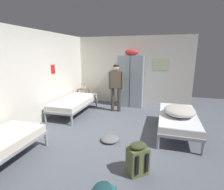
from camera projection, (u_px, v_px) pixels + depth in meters
ground_plane at (109, 136)px, 4.16m from camera, size 9.39×9.39×0.00m
room_backdrop at (83, 75)px, 5.38m from camera, size 4.36×5.93×2.55m
locker_bank at (131, 80)px, 6.40m from camera, size 0.90×0.55×2.07m
shelf_unit at (84, 94)px, 6.88m from camera, size 0.38×0.30×0.57m
bed_left_rear at (74, 102)px, 5.66m from camera, size 0.90×1.90×0.49m
bed_right at (178, 118)px, 4.27m from camera, size 0.90×1.90×0.49m
bedding_heap at (179, 111)px, 4.15m from camera, size 0.73×0.84×0.22m
person_traveler at (116, 84)px, 5.76m from camera, size 0.50×0.23×1.57m
water_bottle at (82, 86)px, 6.85m from camera, size 0.07×0.07×0.20m
lotion_bottle at (85, 87)px, 6.76m from camera, size 0.06×0.06×0.18m
backpack_olive at (137, 159)px, 2.85m from camera, size 0.41×0.42×0.55m
clothes_pile_grey at (110, 139)px, 3.93m from camera, size 0.40×0.41×0.10m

